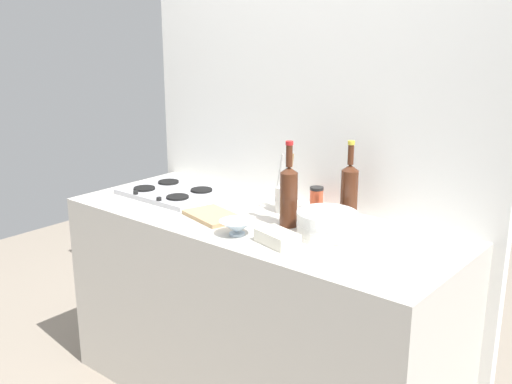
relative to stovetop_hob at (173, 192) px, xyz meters
name	(u,v)px	position (x,y,z in m)	size (l,w,h in m)	color
counter_block	(256,312)	(0.55, -0.02, -0.46)	(1.80, 0.70, 0.90)	beige
backsplash_panel	(307,155)	(0.55, 0.36, 0.20)	(1.90, 0.06, 2.24)	white
stovetop_hob	(173,192)	(0.00, 0.00, 0.00)	(0.48, 0.36, 0.04)	#B2B2B7
plate_stack	(327,224)	(0.92, -0.02, 0.04)	(0.25, 0.25, 0.10)	white
wine_bottle_leftmost	(289,194)	(0.72, -0.01, 0.12)	(0.07, 0.07, 0.36)	#472314
wine_bottle_mid_left	(349,192)	(0.89, 0.19, 0.12)	(0.07, 0.07, 0.35)	#472314
mixing_bowl	(237,227)	(0.63, -0.23, 0.02)	(0.14, 0.14, 0.06)	silver
butter_dish	(277,238)	(0.82, -0.21, 0.01)	(0.17, 0.10, 0.05)	silver
utensil_crock	(286,197)	(0.60, 0.14, 0.05)	(0.10, 0.10, 0.31)	silver
condiment_jar_front	(316,199)	(0.69, 0.24, 0.04)	(0.06, 0.06, 0.11)	#C64C2D
cutting_board	(213,216)	(0.40, -0.14, 0.00)	(0.26, 0.17, 0.02)	tan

